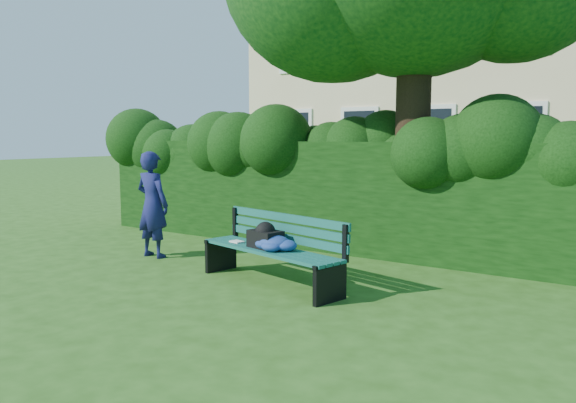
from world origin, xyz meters
The scene contains 5 objects.
ground centered at (0.00, 0.00, 0.00)m, with size 80.00×80.00×0.00m, color #2A5316.
apartment_building centered at (0.00, 13.99, 6.00)m, with size 16.00×8.08×12.00m.
hedge centered at (0.00, 2.20, 0.90)m, with size 10.00×1.00×1.80m.
park_bench centered at (0.40, -0.35, 0.50)m, with size 2.26×1.05×0.89m.
man_reading centered at (-2.11, -0.05, 0.83)m, with size 0.60×0.40×1.66m, color navy.
Camera 1 is at (4.48, -6.06, 1.89)m, focal length 35.00 mm.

